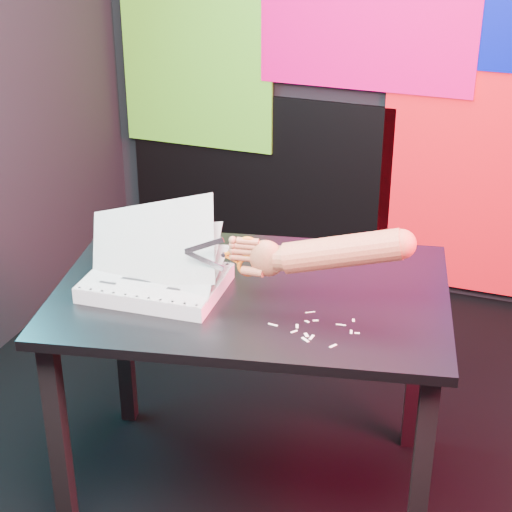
% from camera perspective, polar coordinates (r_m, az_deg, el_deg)
% --- Properties ---
extents(room, '(3.01, 3.01, 2.71)m').
position_cam_1_polar(room, '(2.33, 5.23, 11.36)').
color(room, black).
rests_on(room, ground).
extents(backdrop, '(2.88, 0.05, 2.08)m').
position_cam_1_polar(backdrop, '(3.81, 11.85, 10.53)').
color(backdrop, red).
rests_on(backdrop, ground).
extents(work_table, '(1.27, 0.97, 0.75)m').
position_cam_1_polar(work_table, '(2.55, -0.27, -4.11)').
color(work_table, black).
rests_on(work_table, ground).
extents(printout_stack, '(0.44, 0.31, 0.29)m').
position_cam_1_polar(printout_stack, '(2.50, -6.71, -1.66)').
color(printout_stack, white).
rests_on(printout_stack, work_table).
extents(scissors, '(0.21, 0.04, 0.12)m').
position_cam_1_polar(scissors, '(2.36, -0.90, -0.02)').
color(scissors, silver).
rests_on(scissors, printout_stack).
extents(hand_forearm, '(0.49, 0.14, 0.17)m').
position_cam_1_polar(hand_forearm, '(2.31, 4.91, 0.24)').
color(hand_forearm, '#B77044').
rests_on(hand_forearm, work_table).
extents(paper_clippings, '(0.25, 0.17, 0.00)m').
position_cam_1_polar(paper_clippings, '(2.31, 3.98, -4.95)').
color(paper_clippings, silver).
rests_on(paper_clippings, work_table).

